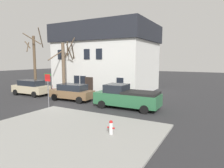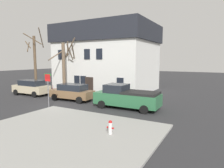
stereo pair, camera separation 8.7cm
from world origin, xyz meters
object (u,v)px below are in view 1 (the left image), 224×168
Objects in this scene: building_main at (107,58)px; pickup_truck_green at (127,97)px; car_brown_wagon at (72,92)px; street_sign_pole at (48,84)px; car_beige_wagon at (31,87)px; fire_hydrant at (111,127)px; tree_bare_near at (34,61)px; bicycle_leaning at (54,90)px; tree_bare_mid at (64,65)px.

building_main is 2.25× the size of pickup_truck_green.
street_sign_pole reaches higher than car_brown_wagon.
car_beige_wagon is 6.07× the size of fire_hydrant.
building_main is 1.54× the size of tree_bare_near.
car_brown_wagon is (0.69, -8.23, -3.55)m from building_main.
car_beige_wagon is 2.69m from bicycle_leaning.
pickup_truck_green is (6.88, -8.45, -3.46)m from building_main.
tree_bare_mid reaches higher than car_beige_wagon.
car_brown_wagon is 10.25m from fire_hydrant.
tree_bare_mid is 1.47× the size of car_brown_wagon.
tree_bare_mid is 3.98× the size of bicycle_leaning.
car_beige_wagon is 1.57× the size of street_sign_pole.
tree_bare_mid is at bearing 2.36° from tree_bare_near.
fire_hydrant is (16.24, -8.63, -3.47)m from tree_bare_near.
car_brown_wagon is at bearing -15.86° from tree_bare_near.
building_main reaches higher than bicycle_leaning.
building_main is 9.54m from tree_bare_near.
street_sign_pole is at bearing -84.73° from car_brown_wagon.
street_sign_pole is (-7.76, 2.88, 1.55)m from fire_hydrant.
building_main is 11.94m from street_sign_pole.
street_sign_pole is at bearing 159.64° from fire_hydrant.
pickup_truck_green is 6.39m from fire_hydrant.
building_main is 8.99m from car_brown_wagon.
tree_bare_near is at bearing 164.14° from car_brown_wagon.
building_main is 7.41× the size of bicycle_leaning.
tree_bare_near is at bearing 169.97° from pickup_truck_green.
fire_hydrant is at bearing -37.94° from tree_bare_mid.
tree_bare_mid is at bearing 142.06° from fire_hydrant.
pickup_truck_green is 11.34m from bicycle_leaning.
car_brown_wagon reaches higher than fire_hydrant.
tree_bare_near is at bearing -141.70° from building_main.
tree_bare_near is 4.24m from car_beige_wagon.
car_brown_wagon is 5.39m from bicycle_leaning.
tree_bare_mid is at bearing -114.20° from building_main.
street_sign_pole is (8.48, -5.75, -1.92)m from tree_bare_near.
bicycle_leaning is (-11.04, 2.51, -0.61)m from pickup_truck_green.
pickup_truck_green is at bearing 107.22° from fire_hydrant.
tree_bare_mid reaches higher than fire_hydrant.
car_brown_wagon is at bearing -85.23° from building_main.
car_brown_wagon is at bearing 142.02° from fire_hydrant.
car_beige_wagon is 15.71m from fire_hydrant.
fire_hydrant is (8.76, -14.54, -3.92)m from building_main.
car_beige_wagon is (1.89, -2.25, -3.06)m from tree_bare_near.
tree_bare_mid reaches higher than street_sign_pole.
car_beige_wagon is at bearing 156.03° from fire_hydrant.
car_beige_wagon is 1.01× the size of car_brown_wagon.
bicycle_leaning is at bearing -171.78° from tree_bare_mid.
bicycle_leaning is at bearing 146.38° from fire_hydrant.
fire_hydrant is 0.45× the size of bicycle_leaning.
car_beige_wagon is 7.55m from street_sign_pole.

